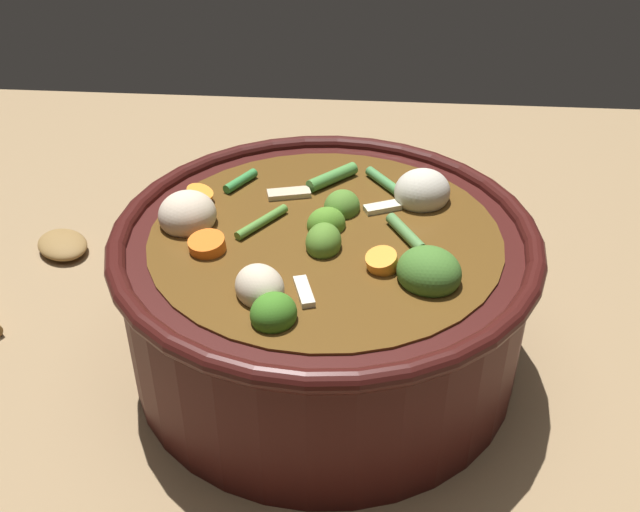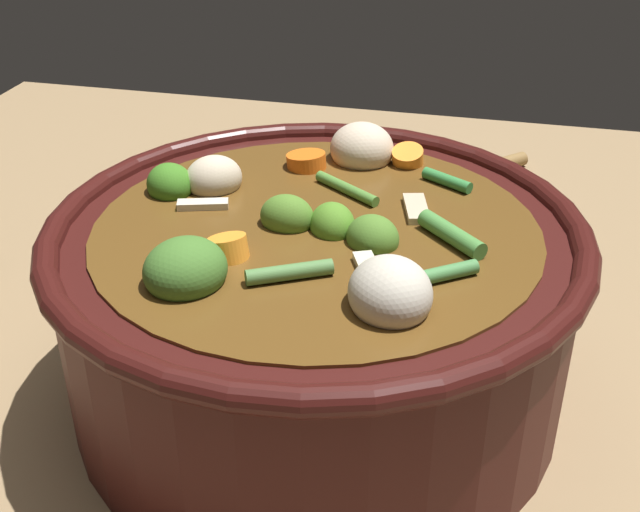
# 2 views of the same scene
# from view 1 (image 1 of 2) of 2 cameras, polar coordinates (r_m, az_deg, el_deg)

# --- Properties ---
(ground_plane) EXTENTS (1.10, 1.10, 0.00)m
(ground_plane) POSITION_cam_1_polar(r_m,az_deg,el_deg) (0.66, 0.36, -7.57)
(ground_plane) COLOR #8C704C
(cooking_pot) EXTENTS (0.33, 0.33, 0.15)m
(cooking_pot) POSITION_cam_1_polar(r_m,az_deg,el_deg) (0.61, 0.38, -2.76)
(cooking_pot) COLOR #38110F
(cooking_pot) RESTS_ON ground_plane
(wooden_spoon) EXTENTS (0.18, 0.18, 0.02)m
(wooden_spoon) POSITION_cam_1_polar(r_m,az_deg,el_deg) (0.81, -21.86, -0.47)
(wooden_spoon) COLOR olive
(wooden_spoon) RESTS_ON ground_plane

